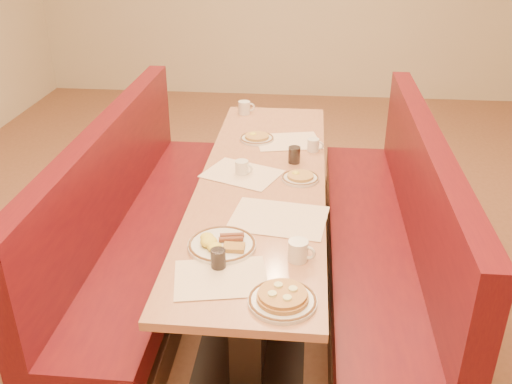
# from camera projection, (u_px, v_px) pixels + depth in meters

# --- Properties ---
(ground) EXTENTS (8.00, 8.00, 0.00)m
(ground) POSITION_uv_depth(u_px,v_px,m) (261.00, 289.00, 3.52)
(ground) COLOR #9E6647
(ground) RESTS_ON ground
(diner_table) EXTENTS (0.70, 2.50, 0.75)m
(diner_table) POSITION_uv_depth(u_px,v_px,m) (262.00, 237.00, 3.35)
(diner_table) COLOR black
(diner_table) RESTS_ON ground
(booth_left) EXTENTS (0.55, 2.50, 1.05)m
(booth_left) POSITION_uv_depth(u_px,v_px,m) (140.00, 233.00, 3.42)
(booth_left) COLOR #4C3326
(booth_left) RESTS_ON ground
(booth_right) EXTENTS (0.55, 2.50, 1.05)m
(booth_right) POSITION_uv_depth(u_px,v_px,m) (388.00, 246.00, 3.30)
(booth_right) COLOR #4C3326
(booth_right) RESTS_ON ground
(placemat_near_left) EXTENTS (0.43, 0.35, 0.00)m
(placemat_near_left) POSITION_uv_depth(u_px,v_px,m) (221.00, 278.00, 2.35)
(placemat_near_left) COLOR #F4DFBF
(placemat_near_left) RESTS_ON diner_table
(placemat_near_right) EXTENTS (0.50, 0.40, 0.00)m
(placemat_near_right) POSITION_uv_depth(u_px,v_px,m) (279.00, 218.00, 2.79)
(placemat_near_right) COLOR #F4DFBF
(placemat_near_right) RESTS_ON diner_table
(placemat_far_left) EXTENTS (0.49, 0.44, 0.00)m
(placemat_far_left) POSITION_uv_depth(u_px,v_px,m) (242.00, 174.00, 3.25)
(placemat_far_left) COLOR #F4DFBF
(placemat_far_left) RESTS_ON diner_table
(placemat_far_right) EXTENTS (0.46, 0.38, 0.00)m
(placemat_far_right) POSITION_uv_depth(u_px,v_px,m) (288.00, 141.00, 3.69)
(placemat_far_right) COLOR #F4DFBF
(placemat_far_right) RESTS_ON diner_table
(pancake_plate) EXTENTS (0.27, 0.27, 0.06)m
(pancake_plate) POSITION_uv_depth(u_px,v_px,m) (282.00, 299.00, 2.20)
(pancake_plate) COLOR silver
(pancake_plate) RESTS_ON diner_table
(eggs_plate) EXTENTS (0.31, 0.31, 0.06)m
(eggs_plate) POSITION_uv_depth(u_px,v_px,m) (221.00, 244.00, 2.55)
(eggs_plate) COLOR silver
(eggs_plate) RESTS_ON diner_table
(extra_plate_mid) EXTENTS (0.21, 0.21, 0.04)m
(extra_plate_mid) POSITION_uv_depth(u_px,v_px,m) (300.00, 177.00, 3.18)
(extra_plate_mid) COLOR silver
(extra_plate_mid) RESTS_ON diner_table
(extra_plate_far) EXTENTS (0.22, 0.22, 0.04)m
(extra_plate_far) POSITION_uv_depth(u_px,v_px,m) (257.00, 138.00, 3.71)
(extra_plate_far) COLOR silver
(extra_plate_far) RESTS_ON diner_table
(coffee_mug_a) EXTENTS (0.12, 0.09, 0.09)m
(coffee_mug_a) POSITION_uv_depth(u_px,v_px,m) (299.00, 250.00, 2.45)
(coffee_mug_a) COLOR silver
(coffee_mug_a) RESTS_ON diner_table
(coffee_mug_b) EXTENTS (0.11, 0.08, 0.08)m
(coffee_mug_b) POSITION_uv_depth(u_px,v_px,m) (242.00, 167.00, 3.23)
(coffee_mug_b) COLOR silver
(coffee_mug_b) RESTS_ON diner_table
(coffee_mug_c) EXTENTS (0.10, 0.07, 0.08)m
(coffee_mug_c) POSITION_uv_depth(u_px,v_px,m) (314.00, 145.00, 3.54)
(coffee_mug_c) COLOR silver
(coffee_mug_c) RESTS_ON diner_table
(coffee_mug_d) EXTENTS (0.12, 0.09, 0.09)m
(coffee_mug_d) POSITION_uv_depth(u_px,v_px,m) (245.00, 107.00, 4.16)
(coffee_mug_d) COLOR silver
(coffee_mug_d) RESTS_ON diner_table
(soda_tumbler_near) EXTENTS (0.06, 0.06, 0.09)m
(soda_tumbler_near) POSITION_uv_depth(u_px,v_px,m) (218.00, 259.00, 2.40)
(soda_tumbler_near) COLOR black
(soda_tumbler_near) RESTS_ON diner_table
(soda_tumbler_mid) EXTENTS (0.07, 0.07, 0.10)m
(soda_tumbler_mid) POSITION_uv_depth(u_px,v_px,m) (294.00, 155.00, 3.37)
(soda_tumbler_mid) COLOR black
(soda_tumbler_mid) RESTS_ON diner_table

